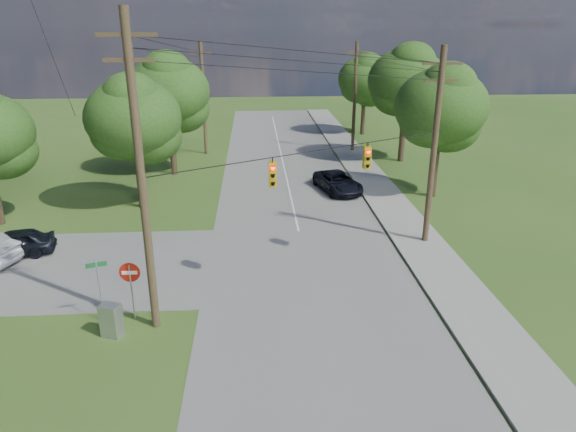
{
  "coord_description": "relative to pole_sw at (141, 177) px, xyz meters",
  "views": [
    {
      "loc": [
        -0.49,
        -17.78,
        11.41
      ],
      "look_at": [
        1.04,
        5.0,
        2.87
      ],
      "focal_mm": 32.0,
      "sensor_mm": 36.0,
      "label": 1
    }
  ],
  "objects": [
    {
      "name": "tree_e_near",
      "position": [
        16.6,
        15.6,
        0.02
      ],
      "size": [
        6.2,
        6.2,
        8.81
      ],
      "color": "#483724",
      "rests_on": "ground"
    },
    {
      "name": "power_lines",
      "position": [
        6.1,
        11.14,
        2.93
      ],
      "size": [
        13.93,
        29.62,
        4.93
      ],
      "color": "black",
      "rests_on": "ground"
    },
    {
      "name": "tree_e_mid",
      "position": [
        17.1,
        25.6,
        0.68
      ],
      "size": [
        6.6,
        6.6,
        9.64
      ],
      "color": "#483724",
      "rests_on": "ground"
    },
    {
      "name": "pole_north_e",
      "position": [
        13.5,
        29.6,
        -1.1
      ],
      "size": [
        2.0,
        0.32,
        10.0
      ],
      "color": "brown",
      "rests_on": "ground"
    },
    {
      "name": "control_cabinet",
      "position": [
        -1.57,
        -0.6,
        -5.55
      ],
      "size": [
        0.9,
        0.78,
        1.36
      ],
      "primitive_type": "cube",
      "rotation": [
        0.0,
        0.0,
        -0.38
      ],
      "color": "#979A9C",
      "rests_on": "ground"
    },
    {
      "name": "sidewalk_east",
      "position": [
        13.3,
        4.6,
        -6.17
      ],
      "size": [
        2.6,
        100.0,
        0.12
      ],
      "primitive_type": "cube",
      "color": "gray",
      "rests_on": "ground"
    },
    {
      "name": "pole_north_w",
      "position": [
        -0.4,
        29.6,
        -1.1
      ],
      "size": [
        2.0,
        0.32,
        10.0
      ],
      "color": "brown",
      "rests_on": "ground"
    },
    {
      "name": "tree_w_near",
      "position": [
        -3.4,
        14.6,
        -0.3
      ],
      "size": [
        6.0,
        6.0,
        8.4
      ],
      "color": "#483724",
      "rests_on": "ground"
    },
    {
      "name": "ground",
      "position": [
        4.6,
        -0.4,
        -6.23
      ],
      "size": [
        140.0,
        140.0,
        0.0
      ],
      "primitive_type": "plane",
      "color": "#33561C",
      "rests_on": "ground"
    },
    {
      "name": "car_main_north",
      "position": [
        10.1,
        17.13,
        -5.5
      ],
      "size": [
        3.48,
        5.42,
        1.39
      ],
      "primitive_type": "imported",
      "rotation": [
        0.0,
        0.0,
        0.25
      ],
      "color": "black",
      "rests_on": "main_road"
    },
    {
      "name": "car_cross_dark",
      "position": [
        -8.56,
        7.19,
        -5.49
      ],
      "size": [
        4.4,
        2.61,
        1.41
      ],
      "primitive_type": "imported",
      "rotation": [
        0.0,
        0.0,
        -1.33
      ],
      "color": "black",
      "rests_on": "cross_road"
    },
    {
      "name": "tree_w_mid",
      "position": [
        -2.4,
        22.6,
        0.35
      ],
      "size": [
        6.4,
        6.4,
        9.22
      ],
      "color": "#483724",
      "rests_on": "ground"
    },
    {
      "name": "pole_sw",
      "position": [
        0.0,
        0.0,
        0.0
      ],
      "size": [
        2.0,
        0.32,
        12.0
      ],
      "color": "brown",
      "rests_on": "ground"
    },
    {
      "name": "traffic_signals",
      "position": [
        7.15,
        4.03,
        -0.73
      ],
      "size": [
        4.91,
        3.27,
        1.05
      ],
      "color": "gold",
      "rests_on": "ground"
    },
    {
      "name": "pole_ne",
      "position": [
        13.5,
        7.6,
        -0.76
      ],
      "size": [
        2.0,
        0.32,
        10.5
      ],
      "color": "brown",
      "rests_on": "ground"
    },
    {
      "name": "main_road",
      "position": [
        6.6,
        4.6,
        -6.21
      ],
      "size": [
        10.0,
        100.0,
        0.03
      ],
      "primitive_type": "cube",
      "color": "gray",
      "rests_on": "ground"
    },
    {
      "name": "tree_w_far",
      "position": [
        -4.4,
        32.6,
        0.02
      ],
      "size": [
        6.0,
        6.0,
        8.73
      ],
      "color": "#483724",
      "rests_on": "ground"
    },
    {
      "name": "street_name_sign",
      "position": [
        -2.2,
        0.47,
        -4.53
      ],
      "size": [
        0.77,
        0.28,
        2.67
      ],
      "rotation": [
        0.0,
        0.0,
        0.32
      ],
      "color": "#979A9C",
      "rests_on": "ground"
    },
    {
      "name": "tree_e_far",
      "position": [
        16.1,
        37.6,
        -0.31
      ],
      "size": [
        5.8,
        5.8,
        8.32
      ],
      "color": "#483724",
      "rests_on": "ground"
    },
    {
      "name": "do_not_enter_sign",
      "position": [
        -0.98,
        0.6,
        -4.38
      ],
      "size": [
        0.85,
        0.09,
        2.55
      ],
      "rotation": [
        0.0,
        0.0,
        -0.03
      ],
      "color": "#979A9C",
      "rests_on": "ground"
    }
  ]
}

